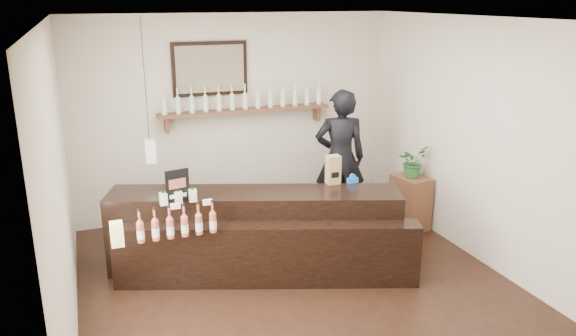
# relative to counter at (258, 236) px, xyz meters

# --- Properties ---
(ground) EXTENTS (5.00, 5.00, 0.00)m
(ground) POSITION_rel_counter_xyz_m (0.30, -0.58, -0.43)
(ground) COLOR black
(ground) RESTS_ON ground
(room_shell) EXTENTS (5.00, 5.00, 5.00)m
(room_shell) POSITION_rel_counter_xyz_m (0.30, -0.58, 1.27)
(room_shell) COLOR beige
(room_shell) RESTS_ON ground
(back_wall_decor) EXTENTS (2.66, 0.96, 1.69)m
(back_wall_decor) POSITION_rel_counter_xyz_m (0.15, 1.79, 1.32)
(back_wall_decor) COLOR brown
(back_wall_decor) RESTS_ON ground
(counter) EXTENTS (3.27, 1.93, 1.07)m
(counter) POSITION_rel_counter_xyz_m (0.00, 0.00, 0.00)
(counter) COLOR black
(counter) RESTS_ON ground
(promo_sign) EXTENTS (0.26, 0.07, 0.36)m
(promo_sign) POSITION_rel_counter_xyz_m (-0.85, 0.08, 0.66)
(promo_sign) COLOR black
(promo_sign) RESTS_ON counter
(paper_bag) EXTENTS (0.16, 0.12, 0.34)m
(paper_bag) POSITION_rel_counter_xyz_m (0.95, 0.08, 0.65)
(paper_bag) COLOR olive
(paper_bag) RESTS_ON counter
(tape_dispenser) EXTENTS (0.13, 0.06, 0.11)m
(tape_dispenser) POSITION_rel_counter_xyz_m (1.18, 0.03, 0.53)
(tape_dispenser) COLOR blue
(tape_dispenser) RESTS_ON counter
(side_cabinet) EXTENTS (0.42, 0.54, 0.72)m
(side_cabinet) POSITION_rel_counter_xyz_m (2.30, 0.50, -0.07)
(side_cabinet) COLOR brown
(side_cabinet) RESTS_ON ground
(potted_plant) EXTENTS (0.49, 0.46, 0.42)m
(potted_plant) POSITION_rel_counter_xyz_m (2.30, 0.50, 0.50)
(potted_plant) COLOR #27612A
(potted_plant) RESTS_ON side_cabinet
(shopkeeper) EXTENTS (0.87, 0.69, 2.10)m
(shopkeeper) POSITION_rel_counter_xyz_m (1.47, 0.97, 0.62)
(shopkeeper) COLOR black
(shopkeeper) RESTS_ON ground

